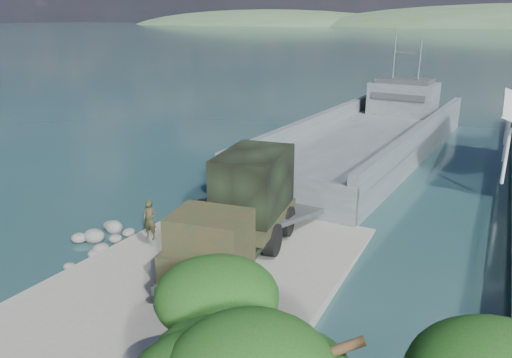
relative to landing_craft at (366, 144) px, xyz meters
name	(u,v)px	position (x,y,z in m)	size (l,w,h in m)	color
ground	(205,282)	(-0.91, -22.12, -0.82)	(1400.00, 1400.00, 0.00)	#193D3C
boat_ramp	(191,288)	(-0.91, -23.12, -0.57)	(10.00, 18.00, 0.50)	slate
shoreline_rocks	(97,247)	(-7.11, -21.62, -0.82)	(3.20, 5.60, 0.90)	#4F4F4D
landing_craft	(366,144)	(0.00, 0.00, 0.00)	(10.85, 34.07, 9.97)	#434A50
military_truck	(241,210)	(-0.25, -20.27, 1.75)	(3.81, 9.21, 4.15)	black
soldier	(150,228)	(-4.19, -21.29, 0.59)	(0.66, 0.43, 1.81)	#1D301B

